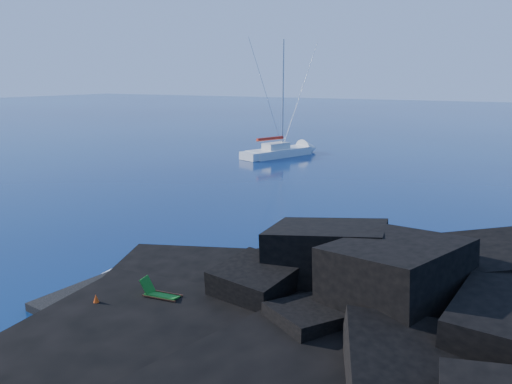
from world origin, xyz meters
TOP-DOWN VIEW (x-y plane):
  - ground at (0.00, 0.00)m, footprint 400.00×400.00m
  - headland at (13.00, 3.00)m, footprint 24.00×24.00m
  - beach at (4.50, 0.50)m, footprint 9.08×6.86m
  - surf_foam at (5.00, 5.00)m, footprint 10.00×8.00m
  - sailboat at (-9.23, 39.59)m, footprint 7.13×13.24m
  - deck_chair at (4.89, 0.72)m, footprint 1.67×0.90m
  - towel at (3.15, -0.71)m, footprint 1.74×0.95m
  - sunbather at (3.15, -0.71)m, footprint 1.61×0.54m
  - marker_cone at (2.92, -0.96)m, footprint 0.49×0.49m

SIDE VIEW (x-z plane):
  - ground at x=0.00m, z-range 0.00..0.00m
  - headland at x=13.00m, z-range -1.80..1.80m
  - beach at x=4.50m, z-range -0.35..0.35m
  - surf_foam at x=5.00m, z-range -0.03..0.03m
  - sailboat at x=-9.23m, z-range -6.87..6.87m
  - towel at x=3.15m, z-range 0.35..0.39m
  - sunbather at x=3.15m, z-range 0.39..0.61m
  - marker_cone at x=2.92m, z-range 0.35..0.97m
  - deck_chair at x=4.89m, z-range 0.35..1.44m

